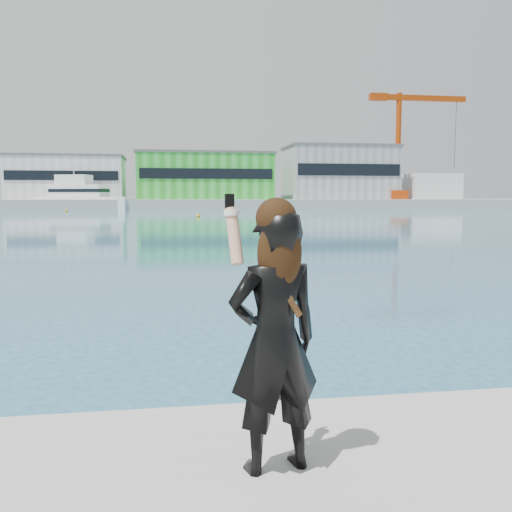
{
  "coord_description": "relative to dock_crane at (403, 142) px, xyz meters",
  "views": [
    {
      "loc": [
        -1.25,
        -3.46,
        2.47
      ],
      "look_at": [
        -0.61,
        0.55,
        2.05
      ],
      "focal_mm": 40.0,
      "sensor_mm": 36.0,
      "label": 1
    }
  ],
  "objects": [
    {
      "name": "far_quay",
      "position": [
        -53.2,
        8.0,
        -14.07
      ],
      "size": [
        320.0,
        40.0,
        2.0
      ],
      "primitive_type": "cube",
      "color": "#9E9E99",
      "rests_on": "ground"
    },
    {
      "name": "warehouse_white",
      "position": [
        -75.2,
        5.98,
        -8.31
      ],
      "size": [
        24.48,
        15.35,
        9.5
      ],
      "color": "silver",
      "rests_on": "far_quay"
    },
    {
      "name": "warehouse_green",
      "position": [
        -45.2,
        5.98,
        -7.81
      ],
      "size": [
        30.6,
        16.36,
        10.5
      ],
      "color": "green",
      "rests_on": "far_quay"
    },
    {
      "name": "warehouse_grey_right",
      "position": [
        -13.2,
        5.98,
        -6.8
      ],
      "size": [
        25.5,
        15.35,
        12.5
      ],
      "color": "gray",
      "rests_on": "far_quay"
    },
    {
      "name": "ancillary_shed",
      "position": [
        8.8,
        4.0,
        -10.07
      ],
      "size": [
        12.0,
        10.0,
        6.0
      ],
      "primitive_type": "cube",
      "color": "silver",
      "rests_on": "far_quay"
    },
    {
      "name": "dock_crane",
      "position": [
        0.0,
        0.0,
        0.0
      ],
      "size": [
        23.0,
        4.0,
        24.0
      ],
      "color": "#C33E0B",
      "rests_on": "far_quay"
    },
    {
      "name": "flagpole_right",
      "position": [
        -31.11,
        -1.0,
        -8.53
      ],
      "size": [
        1.28,
        0.16,
        8.0
      ],
      "color": "silver",
      "rests_on": "far_quay"
    },
    {
      "name": "motor_yacht",
      "position": [
        -70.68,
        -6.46,
        -12.51
      ],
      "size": [
        20.14,
        11.69,
        9.08
      ],
      "rotation": [
        0.0,
        0.0,
        -0.35
      ],
      "color": "white",
      "rests_on": "ground"
    },
    {
      "name": "buoy_near",
      "position": [
        -50.22,
        -53.89,
        -15.07
      ],
      "size": [
        0.5,
        0.5,
        0.5
      ],
      "primitive_type": "sphere",
      "color": "#DDB00B",
      "rests_on": "ground"
    },
    {
      "name": "buoy_far",
      "position": [
        -71.13,
        -22.62,
        -15.07
      ],
      "size": [
        0.5,
        0.5,
        0.5
      ],
      "primitive_type": "sphere",
      "color": "#DDB00B",
      "rests_on": "ground"
    },
    {
      "name": "woman",
      "position": [
        -53.81,
        -122.15,
        -13.41
      ],
      "size": [
        0.66,
        0.51,
        1.69
      ],
      "rotation": [
        0.0,
        0.0,
        3.37
      ],
      "color": "black",
      "rests_on": "near_quay"
    }
  ]
}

